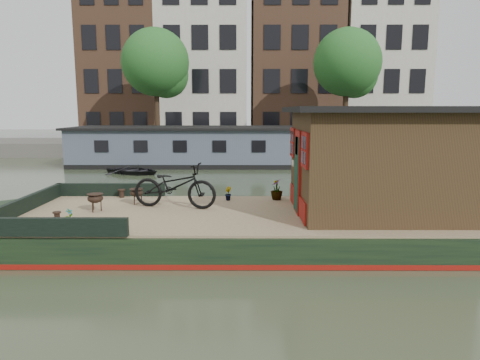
{
  "coord_description": "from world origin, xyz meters",
  "views": [
    {
      "loc": [
        -0.86,
        -9.7,
        2.99
      ],
      "look_at": [
        -0.91,
        0.5,
        1.33
      ],
      "focal_mm": 32.0,
      "sensor_mm": 36.0,
      "label": 1
    }
  ],
  "objects_px": {
    "bicycle": "(175,186)",
    "brazier_front": "(95,202)",
    "brazier_rear": "(137,196)",
    "dinghy": "(133,168)",
    "cabin": "(375,160)"
  },
  "relations": [
    {
      "from": "bicycle",
      "to": "brazier_front",
      "type": "bearing_deg",
      "value": 113.77
    },
    {
      "from": "cabin",
      "to": "brazier_rear",
      "type": "height_order",
      "value": "cabin"
    },
    {
      "from": "bicycle",
      "to": "brazier_rear",
      "type": "xyz_separation_m",
      "value": [
        -1.03,
        0.39,
        -0.34
      ]
    },
    {
      "from": "bicycle",
      "to": "brazier_front",
      "type": "height_order",
      "value": "bicycle"
    },
    {
      "from": "cabin",
      "to": "brazier_rear",
      "type": "distance_m",
      "value": 5.86
    },
    {
      "from": "brazier_front",
      "to": "brazier_rear",
      "type": "height_order",
      "value": "brazier_front"
    },
    {
      "from": "brazier_rear",
      "to": "dinghy",
      "type": "height_order",
      "value": "brazier_rear"
    },
    {
      "from": "bicycle",
      "to": "brazier_rear",
      "type": "bearing_deg",
      "value": 81.11
    },
    {
      "from": "brazier_front",
      "to": "dinghy",
      "type": "height_order",
      "value": "brazier_front"
    },
    {
      "from": "cabin",
      "to": "brazier_rear",
      "type": "bearing_deg",
      "value": 171.37
    },
    {
      "from": "cabin",
      "to": "dinghy",
      "type": "height_order",
      "value": "cabin"
    },
    {
      "from": "bicycle",
      "to": "brazier_front",
      "type": "relative_size",
      "value": 4.93
    },
    {
      "from": "cabin",
      "to": "dinghy",
      "type": "relative_size",
      "value": 1.47
    },
    {
      "from": "brazier_rear",
      "to": "dinghy",
      "type": "xyz_separation_m",
      "value": [
        -2.54,
        9.71,
        -0.57
      ]
    },
    {
      "from": "cabin",
      "to": "dinghy",
      "type": "bearing_deg",
      "value": 127.97
    }
  ]
}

